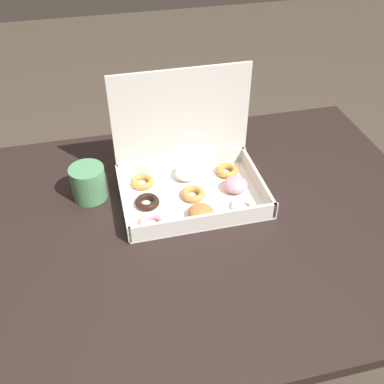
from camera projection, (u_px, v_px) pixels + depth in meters
The scene contains 4 objects.
ground_plane at pixel (198, 372), 1.63m from camera, with size 8.00×8.00×0.00m, color #42382D.
dining_table at pixel (200, 245), 1.20m from camera, with size 1.23×0.91×0.77m.
donut_box at pixel (190, 171), 1.19m from camera, with size 0.37×0.27×0.31m.
coffee_mug at pixel (88, 182), 1.18m from camera, with size 0.09×0.09×0.09m.
Camera 1 is at (-0.22, -0.81, 1.55)m, focal length 42.00 mm.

